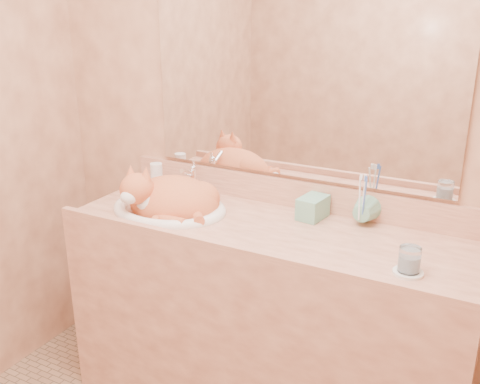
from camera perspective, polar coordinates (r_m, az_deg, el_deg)
The scene contains 12 objects.
wall_back at distance 2.20m, azimuth 6.10°, elevation 8.33°, with size 2.40×0.02×2.50m, color #996145.
vanity_counter at distance 2.28m, azimuth 2.65°, elevation -13.70°, with size 1.60×0.55×0.85m, color #A05F48, non-canonical shape.
mirror at distance 2.17m, azimuth 6.11°, elevation 11.90°, with size 1.30×0.02×0.80m, color white.
sink_basin at distance 2.25m, azimuth -7.62°, elevation -0.09°, with size 0.49×0.41×0.15m, color white, non-canonical shape.
faucet at distance 2.39m, azimuth -5.02°, elevation 1.27°, with size 0.04×0.11×0.16m, color white, non-canonical shape.
cat at distance 2.24m, azimuth -7.60°, elevation -0.53°, with size 0.39×0.32×0.21m, color #C2532C, non-canonical shape.
soap_dispenser at distance 2.10m, azimuth 6.96°, elevation -0.77°, with size 0.09×0.09×0.20m, color #6FB293.
toothbrush_cup at distance 2.10m, azimuth 12.76°, elevation -2.44°, with size 0.11×0.11×0.11m, color #6FB293.
toothbrushes at distance 2.08m, azimuth 12.91°, elevation -0.49°, with size 0.04×0.04×0.22m, color white, non-canonical shape.
saucer at distance 1.82m, azimuth 17.48°, elevation -8.19°, with size 0.10×0.10×0.01m, color white.
water_glass at distance 1.80m, azimuth 17.63°, elevation -6.88°, with size 0.07×0.07×0.08m, color white.
lotion_bottle at distance 2.49m, azimuth -8.87°, elevation 1.56°, with size 0.06×0.06×0.13m, color white.
Camera 1 is at (0.81, -1.01, 1.67)m, focal length 40.00 mm.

